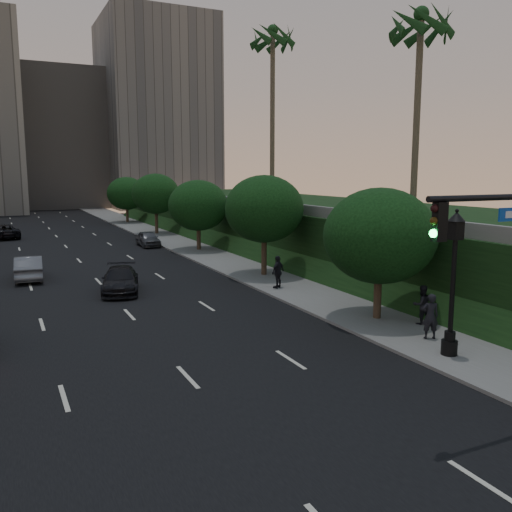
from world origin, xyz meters
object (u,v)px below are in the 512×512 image
street_lamp (452,290)px  sedan_far_left (3,232)px  sedan_far_right (148,239)px  pedestrian_c (278,272)px  pedestrian_a (430,316)px  sedan_near_right (120,280)px  sedan_mid_left (29,268)px  pedestrian_b (422,305)px

street_lamp → sedan_far_left: 49.76m
sedan_far_right → pedestrian_c: 22.16m
pedestrian_a → street_lamp: bearing=92.2°
pedestrian_a → sedan_far_left: bearing=-47.1°
sedan_far_right → pedestrian_c: size_ratio=2.18×
street_lamp → pedestrian_c: (-0.34, 13.18, -1.52)m
sedan_far_left → pedestrian_c: bearing=101.8°
street_lamp → sedan_near_right: (-8.83, 16.63, -1.92)m
sedan_far_left → pedestrian_a: (15.41, -45.69, 0.35)m
sedan_mid_left → sedan_far_left: sedan_mid_left is taller
pedestrian_a → pedestrian_c: (-1.08, 11.35, 0.02)m
street_lamp → pedestrian_a: 2.50m
street_lamp → pedestrian_c: 13.27m
sedan_far_right → pedestrian_a: (3.23, -33.40, 0.38)m
sedan_far_left → sedan_far_right: sedan_far_left is taller
street_lamp → sedan_far_left: size_ratio=1.04×
sedan_mid_left → sedan_near_right: bearing=129.2°
sedan_far_left → pedestrian_b: (16.63, -43.86, 0.29)m
sedan_mid_left → sedan_near_right: sedan_mid_left is taller
sedan_far_left → sedan_far_right: size_ratio=1.28×
street_lamp → sedan_near_right: size_ratio=1.13×
sedan_mid_left → pedestrian_b: pedestrian_b is taller
sedan_far_left → pedestrian_a: pedestrian_a is taller
street_lamp → sedan_near_right: 18.93m
sedan_mid_left → pedestrian_b: 24.67m
pedestrian_c → street_lamp: bearing=62.3°
street_lamp → sedan_near_right: street_lamp is taller
pedestrian_a → sedan_near_right: bearing=-32.9°
street_lamp → sedan_far_left: bearing=107.2°
sedan_near_right → street_lamp: bearing=-48.6°
street_lamp → sedan_mid_left: (-13.42, 22.95, -1.86)m
sedan_far_left → sedan_near_right: size_ratio=1.09×
street_lamp → pedestrian_a: bearing=67.9°
sedan_far_right → sedan_far_left: bearing=134.8°
pedestrian_a → sedan_far_right: bearing=-60.2°
pedestrian_a → pedestrian_b: pedestrian_a is taller
sedan_far_right → pedestrian_a: 33.56m
sedan_near_right → pedestrian_a: size_ratio=2.63×
street_lamp → sedan_mid_left: bearing=120.3°
pedestrian_b → street_lamp: bearing=73.3°
street_lamp → sedan_far_right: 35.37m
pedestrian_c → pedestrian_b: bearing=74.4°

